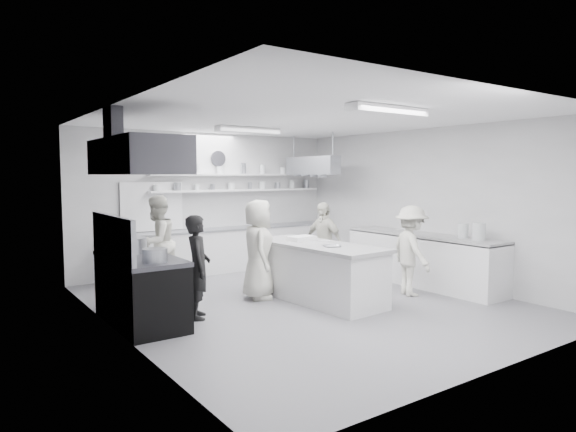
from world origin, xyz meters
TOP-DOWN VIEW (x-y plane):
  - floor at (0.00, 0.00)m, footprint 6.00×7.00m
  - ceiling at (0.00, 0.00)m, footprint 6.00×7.00m
  - wall_back at (0.00, 3.50)m, footprint 6.00×0.04m
  - wall_front at (0.00, -3.50)m, footprint 6.00×0.04m
  - wall_left at (-3.00, 0.00)m, footprint 0.04×7.00m
  - wall_right at (3.00, 0.00)m, footprint 0.04×7.00m
  - stove at (-2.60, 0.40)m, footprint 0.80×1.80m
  - exhaust_hood at (-2.60, 0.40)m, footprint 0.85×2.00m
  - back_counter at (0.30, 3.20)m, footprint 5.00×0.60m
  - shelf_lower at (0.70, 3.37)m, footprint 4.20×0.26m
  - shelf_upper at (0.70, 3.37)m, footprint 4.20×0.26m
  - pass_through_window at (-1.30, 3.48)m, footprint 1.30×0.04m
  - wall_clock at (0.20, 3.46)m, footprint 0.32×0.05m
  - right_counter at (2.65, -0.20)m, footprint 0.74×3.30m
  - pot_rack at (2.00, 2.40)m, footprint 0.30×1.60m
  - light_fixture_front at (0.00, -1.80)m, footprint 1.30×0.25m
  - light_fixture_rear at (0.00, 1.80)m, footprint 1.30×0.25m
  - prep_island at (0.26, 0.03)m, footprint 1.08×2.51m
  - stove_pot at (-2.60, 0.80)m, footprint 0.46×0.46m
  - cook_stove at (-1.83, 0.17)m, footprint 0.55×0.65m
  - cook_back at (-1.63, 2.35)m, footprint 1.06×1.00m
  - cook_island_left at (-0.49, 0.68)m, footprint 0.82×0.97m
  - cook_island_right at (1.25, 1.08)m, footprint 0.53×0.97m
  - cook_right at (1.82, -0.65)m, footprint 0.88×1.15m
  - bowl_island_a at (0.24, -0.39)m, footprint 0.35×0.35m
  - bowl_island_b at (0.53, 0.16)m, footprint 0.23×0.23m
  - bowl_right at (2.83, 0.51)m, footprint 0.29×0.29m

SIDE VIEW (x-z plane):
  - floor at x=0.00m, z-range -0.02..0.00m
  - stove at x=-2.60m, z-range 0.00..0.90m
  - prep_island at x=0.26m, z-range 0.00..0.91m
  - back_counter at x=0.30m, z-range 0.00..0.92m
  - right_counter at x=2.65m, z-range 0.00..0.94m
  - cook_stove at x=-1.83m, z-range 0.00..1.52m
  - cook_island_right at x=1.25m, z-range 0.00..1.57m
  - cook_right at x=1.82m, z-range 0.00..1.57m
  - cook_island_left at x=-0.49m, z-range 0.00..1.68m
  - cook_back at x=-1.63m, z-range 0.00..1.72m
  - bowl_island_b at x=0.53m, z-range 0.91..0.97m
  - bowl_island_a at x=0.24m, z-range 0.91..0.97m
  - bowl_right at x=2.83m, z-range 0.94..0.99m
  - stove_pot at x=-2.60m, z-range 0.91..1.18m
  - pass_through_window at x=-1.30m, z-range 0.95..1.95m
  - wall_back at x=0.00m, z-range 0.00..3.00m
  - wall_front at x=0.00m, z-range 0.00..3.00m
  - wall_left at x=-3.00m, z-range 0.00..3.00m
  - wall_right at x=3.00m, z-range 0.00..3.00m
  - shelf_lower at x=0.70m, z-range 1.73..1.77m
  - shelf_upper at x=0.70m, z-range 2.08..2.12m
  - pot_rack at x=2.00m, z-range 2.10..2.50m
  - exhaust_hood at x=-2.60m, z-range 2.10..2.60m
  - wall_clock at x=0.20m, z-range 2.29..2.61m
  - light_fixture_front at x=0.00m, z-range 2.89..2.99m
  - light_fixture_rear at x=0.00m, z-range 2.89..2.99m
  - ceiling at x=0.00m, z-range 3.00..3.02m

